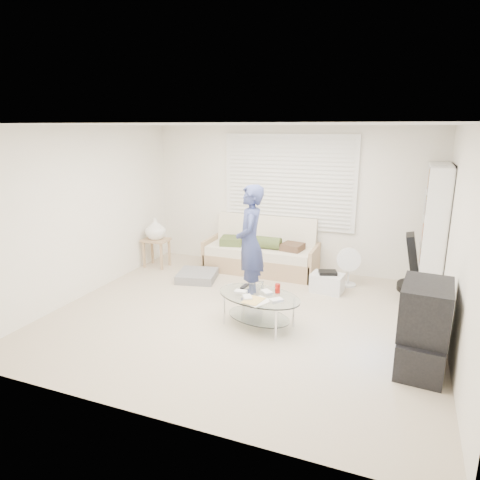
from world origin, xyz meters
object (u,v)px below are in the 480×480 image
at_px(tv_unit, 423,327).
at_px(bookshelf, 433,232).
at_px(coffee_table, 259,301).
at_px(futon_sofa, 261,254).

bearing_deg(tv_unit, bookshelf, 86.71).
height_order(bookshelf, coffee_table, bookshelf).
height_order(tv_unit, coffee_table, tv_unit).
bearing_deg(bookshelf, tv_unit, -93.29).
height_order(futon_sofa, bookshelf, bookshelf).
height_order(futon_sofa, tv_unit, futon_sofa).
relative_size(tv_unit, coffee_table, 0.74).
distance_m(futon_sofa, bookshelf, 2.78).
xyz_separation_m(bookshelf, coffee_table, (-2.03, -1.87, -0.65)).
bearing_deg(coffee_table, bookshelf, 42.68).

